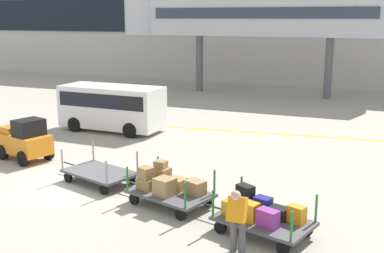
# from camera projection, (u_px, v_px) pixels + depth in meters

# --- Properties ---
(ground_plane) EXTENTS (120.00, 120.00, 0.00)m
(ground_plane) POSITION_uv_depth(u_px,v_px,m) (69.00, 185.00, 15.10)
(ground_plane) COLOR #A8A08E
(apron_lead_line) EXTENTS (15.51, 1.74, 0.01)m
(apron_lead_line) POSITION_uv_depth(u_px,v_px,m) (250.00, 132.00, 22.07)
(apron_lead_line) COLOR yellow
(apron_lead_line) RESTS_ON ground_plane
(terminal_building) EXTENTS (60.10, 2.51, 9.75)m
(terminal_building) POSITION_uv_depth(u_px,v_px,m) (265.00, 21.00, 37.50)
(terminal_building) COLOR #BCB7AD
(terminal_building) RESTS_ON ground_plane
(jet_bridge) EXTENTS (18.33, 3.00, 6.56)m
(jet_bridge) POSITION_uv_depth(u_px,v_px,m) (238.00, 17.00, 32.18)
(jet_bridge) COLOR #B7B7BC
(jet_bridge) RESTS_ON ground_plane
(baggage_tug) EXTENTS (2.33, 1.72, 1.58)m
(baggage_tug) POSITION_uv_depth(u_px,v_px,m) (25.00, 140.00, 17.67)
(baggage_tug) COLOR orange
(baggage_tug) RESTS_ON ground_plane
(baggage_cart_lead) EXTENTS (3.08, 2.00, 1.10)m
(baggage_cart_lead) POSITION_uv_depth(u_px,v_px,m) (100.00, 173.00, 15.24)
(baggage_cart_lead) COLOR #4C4C4F
(baggage_cart_lead) RESTS_ON ground_plane
(baggage_cart_middle) EXTENTS (3.08, 2.00, 1.10)m
(baggage_cart_middle) POSITION_uv_depth(u_px,v_px,m) (168.00, 186.00, 13.49)
(baggage_cart_middle) COLOR #4C4C4F
(baggage_cart_middle) RESTS_ON ground_plane
(baggage_cart_tail) EXTENTS (3.08, 2.00, 1.10)m
(baggage_cart_tail) POSITION_uv_depth(u_px,v_px,m) (261.00, 214.00, 11.65)
(baggage_cart_tail) COLOR #4C4C4F
(baggage_cart_tail) RESTS_ON ground_plane
(baggage_handler) EXTENTS (0.40, 0.44, 1.56)m
(baggage_handler) POSITION_uv_depth(u_px,v_px,m) (237.00, 218.00, 10.55)
(baggage_handler) COLOR #4C4C4C
(baggage_handler) RESTS_ON ground_plane
(shuttle_van) EXTENTS (4.85, 2.08, 2.10)m
(shuttle_van) POSITION_uv_depth(u_px,v_px,m) (112.00, 105.00, 22.13)
(shuttle_van) COLOR white
(shuttle_van) RESTS_ON ground_plane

